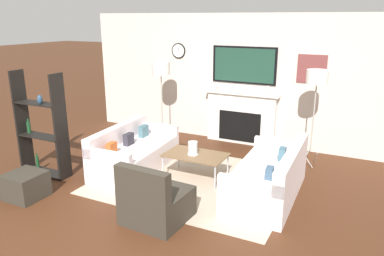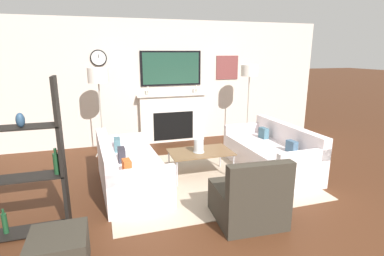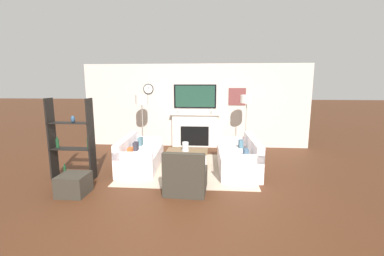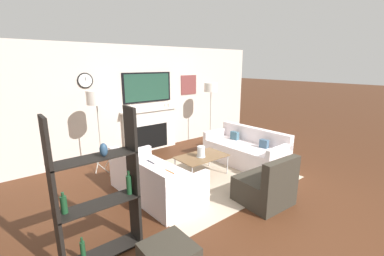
# 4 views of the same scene
# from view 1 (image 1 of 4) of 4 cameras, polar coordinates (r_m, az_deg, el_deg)

# --- Properties ---
(ground_plane) EXTENTS (60.00, 60.00, 0.00)m
(ground_plane) POSITION_cam_1_polar(r_m,az_deg,el_deg) (4.71, -11.22, -17.56)
(ground_plane) COLOR #472615
(fireplace_wall) EXTENTS (7.35, 0.28, 2.70)m
(fireplace_wall) POSITION_cam_1_polar(r_m,az_deg,el_deg) (7.98, 7.89, 6.43)
(fireplace_wall) COLOR beige
(fireplace_wall) RESTS_ON ground_plane
(area_rug) EXTENTS (3.07, 2.56, 0.01)m
(area_rug) POSITION_cam_1_polar(r_m,az_deg,el_deg) (6.28, 0.56, -8.02)
(area_rug) COLOR #B6A48C
(area_rug) RESTS_ON ground_plane
(couch_left) EXTENTS (0.97, 1.82, 0.76)m
(couch_left) POSITION_cam_1_polar(r_m,az_deg,el_deg) (6.75, -8.89, -3.90)
(couch_left) COLOR white
(couch_left) RESTS_ON ground_plane
(couch_right) EXTENTS (0.92, 1.90, 0.79)m
(couch_right) POSITION_cam_1_polar(r_m,az_deg,el_deg) (5.79, 11.69, -7.57)
(couch_right) COLOR white
(couch_right) RESTS_ON ground_plane
(armchair) EXTENTS (0.81, 0.81, 0.85)m
(armchair) POSITION_cam_1_polar(r_m,az_deg,el_deg) (5.04, -5.62, -11.17)
(armchair) COLOR #322D24
(armchair) RESTS_ON ground_plane
(coffee_table) EXTENTS (1.02, 0.63, 0.43)m
(coffee_table) POSITION_cam_1_polar(r_m,az_deg,el_deg) (6.22, 0.54, -4.27)
(coffee_table) COLOR brown
(coffee_table) RESTS_ON ground_plane
(hurricane_candle) EXTENTS (0.18, 0.18, 0.22)m
(hurricane_candle) POSITION_cam_1_polar(r_m,az_deg,el_deg) (6.17, 0.13, -3.20)
(hurricane_candle) COLOR silver
(hurricane_candle) RESTS_ON coffee_table
(floor_lamp_left) EXTENTS (0.38, 0.38, 1.74)m
(floor_lamp_left) POSITION_cam_1_polar(r_m,az_deg,el_deg) (7.91, -4.76, 8.91)
(floor_lamp_left) COLOR #9E998E
(floor_lamp_left) RESTS_ON ground_plane
(floor_lamp_right) EXTENTS (0.37, 0.37, 1.75)m
(floor_lamp_right) POSITION_cam_1_polar(r_m,az_deg,el_deg) (6.86, 18.53, 7.15)
(floor_lamp_right) COLOR #9E998E
(floor_lamp_right) RESTS_ON ground_plane
(shelf_unit) EXTENTS (0.93, 0.28, 1.77)m
(shelf_unit) POSITION_cam_1_polar(r_m,az_deg,el_deg) (6.76, -21.96, 0.00)
(shelf_unit) COLOR black
(shelf_unit) RESTS_ON ground_plane
(ottoman) EXTENTS (0.52, 0.52, 0.39)m
(ottoman) POSITION_cam_1_polar(r_m,az_deg,el_deg) (6.18, -24.00, -8.00)
(ottoman) COLOR #322D24
(ottoman) RESTS_ON ground_plane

